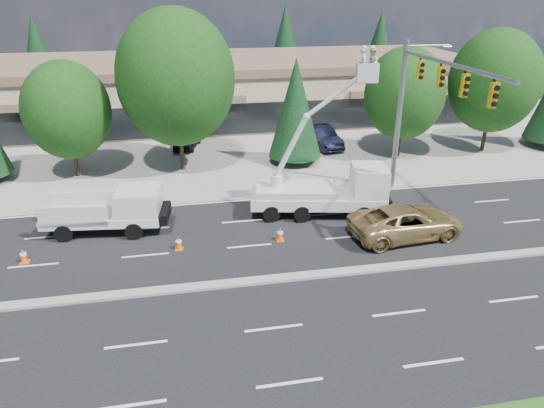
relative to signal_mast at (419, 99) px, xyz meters
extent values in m
plane|color=black|center=(-10.03, -7.04, -6.06)|extent=(140.00, 140.00, 0.00)
cube|color=gray|center=(-10.03, 12.96, -6.05)|extent=(140.00, 22.00, 0.01)
cube|color=gray|center=(-10.03, -7.04, -6.00)|extent=(120.00, 0.55, 0.12)
cube|color=tan|center=(-10.03, 22.96, -3.56)|extent=(50.00, 15.00, 5.00)
cube|color=brown|center=(-10.03, 22.96, -0.91)|extent=(50.40, 15.40, 0.70)
cube|color=black|center=(-10.03, 15.41, -4.56)|extent=(48.00, 0.12, 2.60)
cylinder|color=#332114|center=(-20.03, 7.96, -4.82)|extent=(0.28, 0.28, 2.47)
ellipsoid|color=black|center=(-20.03, 7.96, -1.60)|extent=(5.48, 5.48, 6.31)
cylinder|color=#332114|center=(-13.03, 7.96, -4.33)|extent=(0.28, 0.28, 3.46)
ellipsoid|color=black|center=(-13.03, 7.96, 0.19)|extent=(7.69, 7.69, 8.84)
cylinder|color=#332114|center=(-5.03, 7.96, -5.66)|extent=(0.26, 0.26, 0.80)
cone|color=black|center=(-5.03, 7.96, -2.09)|extent=(3.75, 3.75, 6.86)
cylinder|color=#332114|center=(2.97, 7.96, -4.76)|extent=(0.28, 0.28, 2.58)
ellipsoid|color=black|center=(2.97, 7.96, -1.39)|extent=(5.74, 5.74, 6.60)
cylinder|color=#332114|center=(9.97, 7.96, -4.58)|extent=(0.28, 0.28, 2.95)
ellipsoid|color=black|center=(9.97, 7.96, -0.73)|extent=(6.55, 6.55, 7.54)
cylinder|color=#332114|center=(-28.03, 34.96, -5.66)|extent=(0.26, 0.26, 0.80)
cone|color=black|center=(-28.03, 34.96, -1.17)|extent=(4.62, 4.62, 8.44)
cylinder|color=#332114|center=(-14.03, 34.96, -5.66)|extent=(0.26, 0.26, 0.80)
cone|color=black|center=(-14.03, 34.96, -0.89)|extent=(4.89, 4.89, 8.93)
cylinder|color=#332114|center=(-0.03, 34.96, -5.66)|extent=(0.26, 0.26, 0.80)
cone|color=black|center=(-0.03, 34.96, -0.78)|extent=(4.98, 4.98, 9.11)
cylinder|color=#332114|center=(11.97, 34.96, -5.66)|extent=(0.26, 0.26, 0.80)
cone|color=black|center=(11.97, 34.96, -1.20)|extent=(4.59, 4.59, 8.39)
cylinder|color=gray|center=(-0.03, 2.16, -1.56)|extent=(0.32, 0.32, 9.00)
cylinder|color=gray|center=(-0.03, -2.84, 2.24)|extent=(0.20, 10.00, 0.20)
cylinder|color=gray|center=(1.27, 2.16, 2.54)|extent=(2.60, 0.12, 0.12)
cube|color=gold|center=(-0.03, 0.16, 1.49)|extent=(0.32, 0.22, 1.05)
cube|color=gold|center=(-0.03, -2.04, 1.49)|extent=(0.32, 0.22, 1.05)
cube|color=gold|center=(-0.03, -4.24, 1.49)|extent=(0.32, 0.22, 1.05)
cube|color=gold|center=(-0.03, -6.44, 1.49)|extent=(0.32, 0.22, 1.05)
cube|color=silver|center=(-17.19, -0.84, -5.22)|extent=(6.12, 2.83, 0.44)
cube|color=silver|center=(-15.33, -1.06, -4.53)|extent=(2.40, 2.35, 1.48)
cube|color=black|center=(-14.69, -1.13, -4.33)|extent=(0.29, 1.87, 0.99)
cube|color=silver|center=(-18.25, 0.22, -4.73)|extent=(3.36, 0.68, 1.08)
cube|color=silver|center=(-18.47, -1.64, -4.73)|extent=(3.36, 0.68, 1.08)
cube|color=silver|center=(-5.75, -0.84, -5.14)|extent=(7.64, 3.58, 0.64)
cube|color=silver|center=(-3.05, -1.37, -4.17)|extent=(2.22, 2.47, 1.84)
cube|color=black|center=(-2.37, -1.51, -4.04)|extent=(0.43, 1.82, 1.10)
cube|color=silver|center=(-6.92, -0.61, -4.63)|extent=(4.73, 2.92, 0.46)
cylinder|color=silver|center=(-8.00, -0.40, -4.13)|extent=(0.64, 0.64, 0.73)
cube|color=silver|center=(-3.62, -1.26, 1.74)|extent=(1.15, 1.01, 0.99)
imported|color=beige|center=(-3.82, -1.22, 2.11)|extent=(0.48, 0.64, 1.58)
imported|color=beige|center=(-3.43, -1.30, 2.11)|extent=(0.74, 0.87, 1.58)
ellipsoid|color=white|center=(-3.82, -1.22, 2.92)|extent=(0.24, 0.24, 0.17)
ellipsoid|color=white|center=(-3.43, -1.30, 2.92)|extent=(0.24, 0.24, 0.17)
cube|color=#FF5508|center=(-20.48, -3.46, -6.04)|extent=(0.40, 0.40, 0.03)
cone|color=#FF5508|center=(-20.48, -3.46, -5.71)|extent=(0.36, 0.36, 0.70)
cylinder|color=white|center=(-20.48, -3.46, -5.64)|extent=(0.29, 0.29, 0.10)
cube|color=#FF5508|center=(-13.43, -3.52, -6.04)|extent=(0.40, 0.40, 0.03)
cone|color=#FF5508|center=(-13.43, -3.52, -5.71)|extent=(0.36, 0.36, 0.70)
cylinder|color=white|center=(-13.43, -3.52, -5.64)|extent=(0.29, 0.29, 0.10)
cube|color=#FF5508|center=(-8.42, -3.54, -6.04)|extent=(0.40, 0.40, 0.03)
cone|color=#FF5508|center=(-8.42, -3.54, -5.71)|extent=(0.36, 0.36, 0.70)
cylinder|color=white|center=(-8.42, -3.54, -5.64)|extent=(0.29, 0.29, 0.10)
imported|color=tan|center=(-2.05, -4.24, -5.25)|extent=(6.06, 3.22, 1.62)
imported|color=black|center=(-12.58, 12.91, -5.39)|extent=(2.58, 4.21, 1.34)
imported|color=black|center=(-2.03, 11.29, -5.25)|extent=(2.42, 5.08, 1.61)
camera|label=1|loc=(-12.77, -24.60, 5.61)|focal=32.00mm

